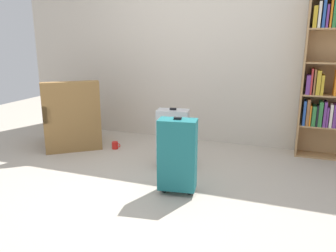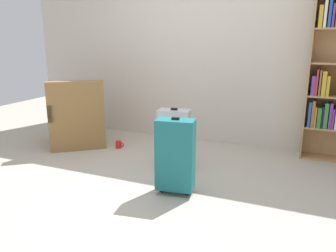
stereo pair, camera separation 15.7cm
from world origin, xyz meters
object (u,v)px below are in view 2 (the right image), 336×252
at_px(mug, 119,145).
at_px(suitcase_teal, 175,155).
at_px(armchair, 77,122).
at_px(suitcase_silver, 174,137).

xyz_separation_m(mug, suitcase_teal, (1.19, -0.95, 0.33)).
height_order(armchair, mug, armchair).
distance_m(armchair, mug, 0.66).
bearing_deg(suitcase_teal, armchair, 153.68).
distance_m(mug, suitcase_silver, 1.04).
relative_size(armchair, suitcase_silver, 1.44).
distance_m(mug, suitcase_teal, 1.56).
bearing_deg(mug, suitcase_teal, -38.73).
xyz_separation_m(armchair, suitcase_silver, (1.54, -0.28, 0.04)).
bearing_deg(suitcase_silver, armchair, 169.54).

